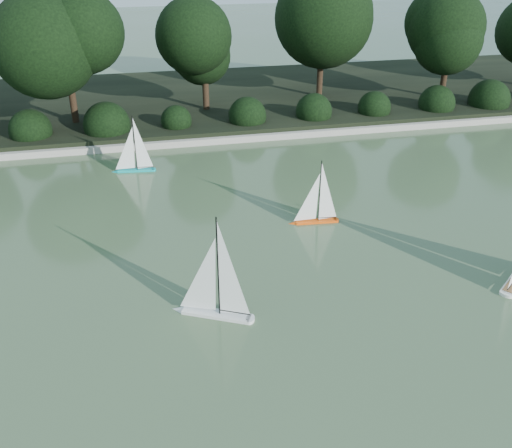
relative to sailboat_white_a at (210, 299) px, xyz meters
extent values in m
plane|color=#364F2F|center=(0.42, -1.02, -0.30)|extent=(80.00, 80.00, 0.00)
cube|color=gray|center=(0.42, 7.98, -0.21)|extent=(40.00, 0.35, 0.18)
cube|color=black|center=(0.42, 11.98, -0.15)|extent=(40.00, 8.00, 0.30)
cylinder|color=black|center=(-2.58, 9.88, 0.53)|extent=(0.20, 0.20, 1.66)
sphere|color=black|center=(-2.58, 9.88, 2.55)|extent=(2.66, 2.66, 2.66)
cylinder|color=black|center=(1.42, 10.38, 0.33)|extent=(0.20, 0.20, 1.26)
sphere|color=black|center=(1.42, 10.38, 1.91)|extent=(2.10, 2.10, 2.10)
cylinder|color=black|center=(5.42, 11.08, 0.57)|extent=(0.20, 0.20, 1.73)
sphere|color=black|center=(5.42, 11.08, 2.69)|extent=(2.80, 2.80, 2.80)
cylinder|color=black|center=(9.42, 9.98, 0.44)|extent=(0.20, 0.20, 1.48)
sphere|color=black|center=(9.42, 9.98, 2.31)|extent=(2.52, 2.52, 2.52)
sphere|color=black|center=(-3.58, 8.88, 0.15)|extent=(1.10, 1.10, 1.10)
sphere|color=black|center=(-1.58, 8.88, 0.15)|extent=(1.10, 1.10, 1.10)
sphere|color=black|center=(0.42, 8.88, 0.15)|extent=(1.10, 1.10, 1.10)
sphere|color=black|center=(2.42, 8.88, 0.15)|extent=(1.10, 1.10, 1.10)
sphere|color=black|center=(4.42, 8.88, 0.15)|extent=(1.10, 1.10, 1.10)
sphere|color=black|center=(6.42, 8.88, 0.15)|extent=(1.10, 1.10, 1.10)
sphere|color=black|center=(8.42, 8.88, 0.15)|extent=(1.10, 1.10, 1.10)
sphere|color=black|center=(10.42, 8.88, 0.15)|extent=(1.10, 1.10, 1.10)
cube|color=silver|center=(0.09, -0.05, -0.24)|extent=(1.10, 0.70, 0.11)
cone|color=silver|center=(-0.48, 0.24, -0.24)|extent=(0.30, 0.30, 0.22)
cylinder|color=silver|center=(0.59, -0.30, -0.24)|extent=(0.18, 0.18, 0.11)
cylinder|color=black|center=(0.14, -0.07, 0.68)|extent=(0.03, 0.03, 1.73)
cylinder|color=black|center=(0.36, -0.18, -0.12)|extent=(0.47, 0.25, 0.02)
cylinder|color=white|center=(4.95, -0.56, -0.24)|extent=(0.19, 0.19, 0.11)
cube|color=#F9510C|center=(2.64, 2.69, -0.25)|extent=(0.88, 0.25, 0.09)
cone|color=#F9510C|center=(2.14, 2.73, -0.25)|extent=(0.19, 0.19, 0.17)
cylinder|color=#F9510C|center=(3.07, 2.66, -0.25)|extent=(0.11, 0.11, 0.09)
cylinder|color=black|center=(2.68, 2.69, 0.46)|extent=(0.02, 0.02, 1.35)
cylinder|color=black|center=(2.87, 2.67, -0.16)|extent=(0.40, 0.05, 0.01)
cube|color=#0B9C9C|center=(-0.97, 6.35, -0.25)|extent=(0.92, 0.28, 0.09)
cone|color=#0B9C9C|center=(-1.49, 6.40, -0.25)|extent=(0.20, 0.20, 0.18)
cylinder|color=#0B9C9C|center=(-0.52, 6.30, -0.25)|extent=(0.12, 0.12, 0.09)
cylinder|color=black|center=(-0.93, 6.34, 0.49)|extent=(0.02, 0.02, 1.40)
cylinder|color=black|center=(-0.73, 6.32, -0.15)|extent=(0.41, 0.06, 0.01)
camera|label=1|loc=(-0.88, -7.38, 5.26)|focal=40.00mm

